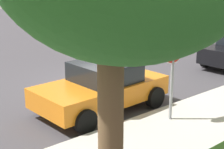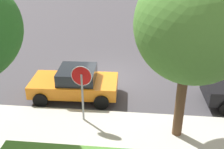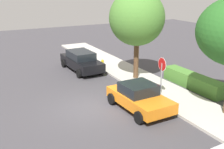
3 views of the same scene
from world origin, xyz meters
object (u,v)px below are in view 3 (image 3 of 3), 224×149
at_px(parked_car_black, 81,61).
at_px(stop_sign, 162,71).
at_px(fire_hydrant, 103,64).
at_px(street_tree_near_corner, 137,18).
at_px(parked_car_orange, 139,97).

bearing_deg(parked_car_black, stop_sign, 15.75).
bearing_deg(stop_sign, fire_hydrant, -177.06).
bearing_deg(parked_car_black, street_tree_near_corner, 36.21).
bearing_deg(fire_hydrant, stop_sign, 2.94).
xyz_separation_m(stop_sign, parked_car_orange, (0.75, -1.96, -0.97)).
height_order(parked_car_black, street_tree_near_corner, street_tree_near_corner).
bearing_deg(parked_car_orange, parked_car_black, -179.33).
bearing_deg(street_tree_near_corner, fire_hydrant, -164.40).
height_order(parked_car_black, fire_hydrant, parked_car_black).
distance_m(parked_car_orange, street_tree_near_corner, 6.19).
relative_size(stop_sign, fire_hydrant, 3.40).
xyz_separation_m(stop_sign, street_tree_near_corner, (-3.68, 0.58, 2.54)).
height_order(parked_car_orange, fire_hydrant, parked_car_orange).
bearing_deg(fire_hydrant, street_tree_near_corner, 15.60).
relative_size(street_tree_near_corner, fire_hydrant, 8.51).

